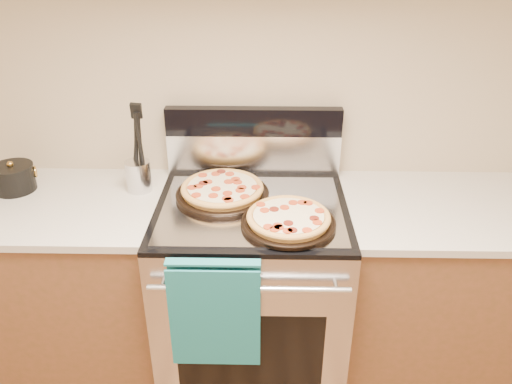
{
  "coord_description": "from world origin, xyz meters",
  "views": [
    {
      "loc": [
        0.05,
        -0.08,
        1.89
      ],
      "look_at": [
        0.02,
        1.55,
        1.03
      ],
      "focal_mm": 35.0,
      "sensor_mm": 36.0,
      "label": 1
    }
  ],
  "objects_px": {
    "pepperoni_pizza_front": "(288,219)",
    "utensil_crock": "(139,176)",
    "pepperoni_pizza_back": "(222,190)",
    "saucepan": "(14,179)",
    "range_body": "(252,298)"
  },
  "relations": [
    {
      "from": "pepperoni_pizza_front",
      "to": "range_body",
      "type": "bearing_deg",
      "value": 131.95
    },
    {
      "from": "pepperoni_pizza_back",
      "to": "utensil_crock",
      "type": "distance_m",
      "value": 0.37
    },
    {
      "from": "pepperoni_pizza_front",
      "to": "saucepan",
      "type": "bearing_deg",
      "value": 165.99
    },
    {
      "from": "utensil_crock",
      "to": "pepperoni_pizza_back",
      "type": "bearing_deg",
      "value": -12.25
    },
    {
      "from": "range_body",
      "to": "utensil_crock",
      "type": "distance_m",
      "value": 0.73
    },
    {
      "from": "pepperoni_pizza_back",
      "to": "range_body",
      "type": "bearing_deg",
      "value": -28.38
    },
    {
      "from": "pepperoni_pizza_back",
      "to": "saucepan",
      "type": "xyz_separation_m",
      "value": [
        -0.89,
        0.07,
        0.01
      ]
    },
    {
      "from": "range_body",
      "to": "saucepan",
      "type": "height_order",
      "value": "saucepan"
    },
    {
      "from": "range_body",
      "to": "saucepan",
      "type": "xyz_separation_m",
      "value": [
        -1.01,
        0.13,
        0.51
      ]
    },
    {
      "from": "pepperoni_pizza_front",
      "to": "utensil_crock",
      "type": "distance_m",
      "value": 0.69
    },
    {
      "from": "pepperoni_pizza_front",
      "to": "utensil_crock",
      "type": "relative_size",
      "value": 2.63
    },
    {
      "from": "range_body",
      "to": "pepperoni_pizza_back",
      "type": "relative_size",
      "value": 2.4
    },
    {
      "from": "range_body",
      "to": "pepperoni_pizza_back",
      "type": "distance_m",
      "value": 0.52
    },
    {
      "from": "utensil_crock",
      "to": "pepperoni_pizza_front",
      "type": "bearing_deg",
      "value": -25.74
    },
    {
      "from": "utensil_crock",
      "to": "saucepan",
      "type": "height_order",
      "value": "utensil_crock"
    }
  ]
}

